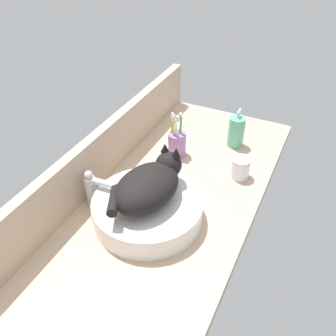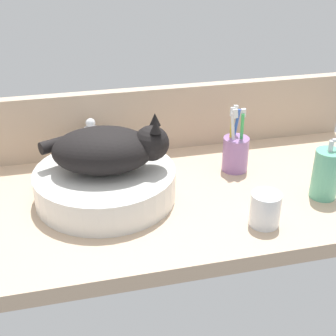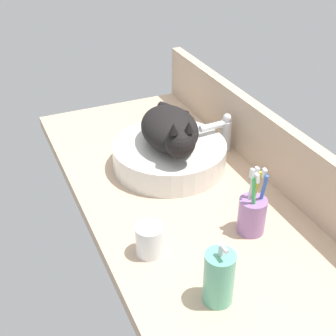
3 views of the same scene
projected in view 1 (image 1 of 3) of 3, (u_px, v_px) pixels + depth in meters
ground_plane at (171, 199)px, 134.36cm from camera, size 131.35×59.03×4.00cm
backsplash_panel at (103, 153)px, 136.66cm from camera, size 131.35×3.60×19.49cm
sink_basin at (148, 210)px, 121.21cm from camera, size 35.70×35.70×7.91cm
cat at (149, 185)px, 116.21cm from camera, size 31.60×20.96×14.00cm
faucet at (93, 187)px, 125.08cm from camera, size 3.60×11.85×13.60cm
soap_dispenser at (236, 132)px, 154.14cm from camera, size 6.75×6.75×16.29cm
toothbrush_cup at (177, 143)px, 149.27cm from camera, size 7.24×7.24×18.68cm
water_glass at (240, 169)px, 139.15cm from camera, size 7.08×7.08×8.12cm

